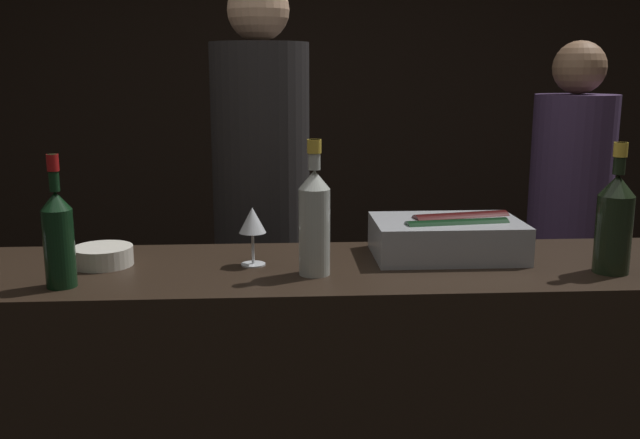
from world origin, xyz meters
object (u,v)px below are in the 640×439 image
(wine_glass, at_px, (252,222))
(red_wine_bottle_burgundy, at_px, (58,235))
(person_in_hoodie, at_px, (262,216))
(person_blond_tee, at_px, (568,223))
(champagne_bottle, at_px, (614,221))
(bowl_white, at_px, (103,255))
(ice_bin_with_bottles, at_px, (449,236))
(rose_wine_bottle, at_px, (314,218))

(wine_glass, bearing_deg, red_wine_bottle_burgundy, -160.02)
(red_wine_bottle_burgundy, distance_m, person_in_hoodie, 0.95)
(wine_glass, distance_m, person_blond_tee, 1.62)
(person_in_hoodie, relative_size, person_blond_tee, 1.11)
(champagne_bottle, distance_m, red_wine_bottle_burgundy, 1.37)
(bowl_white, xyz_separation_m, person_blond_tee, (1.67, 0.95, -0.14))
(champagne_bottle, height_order, red_wine_bottle_burgundy, champagne_bottle)
(champagne_bottle, xyz_separation_m, person_blond_tee, (0.35, 1.10, -0.25))
(champagne_bottle, bearing_deg, person_in_hoodie, 139.33)
(person_blond_tee, bearing_deg, ice_bin_with_bottles, -73.88)
(red_wine_bottle_burgundy, relative_size, person_blond_tee, 0.19)
(wine_glass, relative_size, person_blond_tee, 0.09)
(ice_bin_with_bottles, relative_size, bowl_white, 2.56)
(rose_wine_bottle, height_order, person_in_hoodie, person_in_hoodie)
(ice_bin_with_bottles, bearing_deg, bowl_white, -177.76)
(champagne_bottle, relative_size, person_blond_tee, 0.20)
(champagne_bottle, bearing_deg, wine_glass, 172.19)
(rose_wine_bottle, relative_size, person_in_hoodie, 0.18)
(person_in_hoodie, distance_m, person_blond_tee, 1.30)
(ice_bin_with_bottles, bearing_deg, champagne_bottle, -26.20)
(red_wine_bottle_burgundy, height_order, person_in_hoodie, person_in_hoodie)
(rose_wine_bottle, distance_m, person_blond_tee, 1.57)
(person_in_hoodie, bearing_deg, wine_glass, 171.79)
(bowl_white, bearing_deg, champagne_bottle, -6.43)
(ice_bin_with_bottles, relative_size, person_blond_tee, 0.24)
(rose_wine_bottle, height_order, person_blond_tee, person_blond_tee)
(ice_bin_with_bottles, relative_size, red_wine_bottle_burgundy, 1.27)
(bowl_white, height_order, rose_wine_bottle, rose_wine_bottle)
(ice_bin_with_bottles, bearing_deg, person_in_hoodie, 131.77)
(bowl_white, distance_m, rose_wine_bottle, 0.58)
(bowl_white, xyz_separation_m, rose_wine_bottle, (0.56, -0.12, 0.12))
(rose_wine_bottle, height_order, red_wine_bottle_burgundy, rose_wine_bottle)
(red_wine_bottle_burgundy, relative_size, person_in_hoodie, 0.17)
(bowl_white, relative_size, person_in_hoodie, 0.09)
(bowl_white, xyz_separation_m, red_wine_bottle_burgundy, (-0.05, -0.19, 0.10))
(red_wine_bottle_burgundy, bearing_deg, ice_bin_with_bottles, 12.68)
(ice_bin_with_bottles, relative_size, rose_wine_bottle, 1.18)
(champagne_bottle, distance_m, rose_wine_bottle, 0.76)
(bowl_white, relative_size, red_wine_bottle_burgundy, 0.50)
(ice_bin_with_bottles, xyz_separation_m, red_wine_bottle_burgundy, (-0.99, -0.22, 0.07))
(ice_bin_with_bottles, relative_size, wine_glass, 2.58)
(red_wine_bottle_burgundy, distance_m, person_blond_tee, 2.08)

